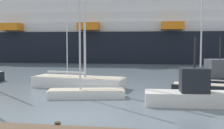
{
  "coord_description": "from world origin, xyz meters",
  "views": [
    {
      "loc": [
        3.8,
        -12.88,
        3.66
      ],
      "look_at": [
        0.0,
        11.58,
        1.65
      ],
      "focal_mm": 44.87,
      "sensor_mm": 36.0,
      "label": 1
    }
  ],
  "objects": [
    {
      "name": "sailboat_7",
      "position": [
        -2.23,
        8.47,
        0.58
      ],
      "size": [
        7.62,
        3.18,
        10.64
      ],
      "rotation": [
        0.0,
        0.0,
        -0.16
      ],
      "color": "white",
      "rests_on": "ground_plane"
    },
    {
      "name": "sailboat_2",
      "position": [
        -4.54,
        11.81,
        0.39
      ],
      "size": [
        4.26,
        1.33,
        7.59
      ],
      "rotation": [
        0.0,
        0.0,
        0.07
      ],
      "color": "black",
      "rests_on": "ground_plane"
    },
    {
      "name": "sailboat_3",
      "position": [
        7.46,
        8.24,
        0.41
      ],
      "size": [
        4.95,
        2.14,
        8.62
      ],
      "rotation": [
        0.0,
        0.0,
        2.97
      ],
      "color": "black",
      "rests_on": "ground_plane"
    },
    {
      "name": "ground_plane",
      "position": [
        0.0,
        0.0,
        0.0
      ],
      "size": [
        600.0,
        600.0,
        0.0
      ],
      "primitive_type": "plane",
      "color": "slate"
    },
    {
      "name": "sailboat_5",
      "position": [
        -0.67,
        4.84,
        0.37
      ],
      "size": [
        5.16,
        2.4,
        7.39
      ],
      "rotation": [
        0.0,
        0.0,
        3.35
      ],
      "color": "white",
      "rests_on": "ground_plane"
    },
    {
      "name": "cruise_ship",
      "position": [
        6.15,
        40.07,
        6.11
      ],
      "size": [
        97.57,
        16.76,
        18.98
      ],
      "rotation": [
        0.0,
        0.0,
        0.02
      ],
      "color": "black",
      "rests_on": "ground_plane"
    },
    {
      "name": "fishing_boat_2",
      "position": [
        5.84,
        3.56,
        0.71
      ],
      "size": [
        5.15,
        1.95,
        3.94
      ],
      "rotation": [
        0.0,
        0.0,
        0.05
      ],
      "color": "white",
      "rests_on": "ground_plane"
    },
    {
      "name": "fishing_boat_0",
      "position": [
        8.83,
        10.85,
        0.8
      ],
      "size": [
        5.54,
        3.16,
        4.08
      ],
      "rotation": [
        0.0,
        0.0,
        0.26
      ],
      "color": "black",
      "rests_on": "ground_plane"
    }
  ]
}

